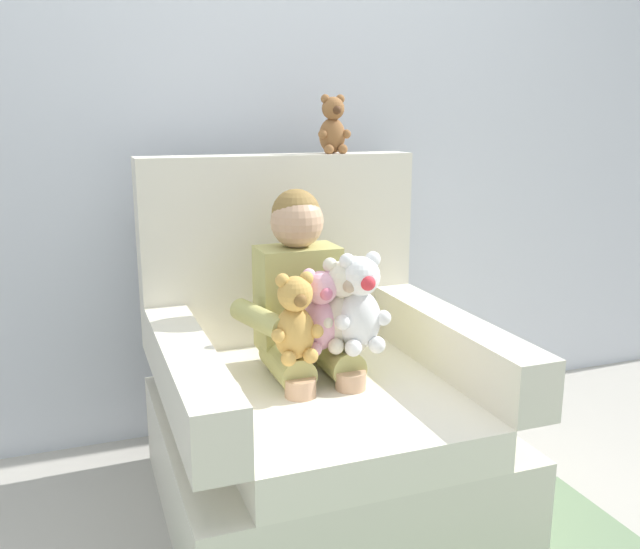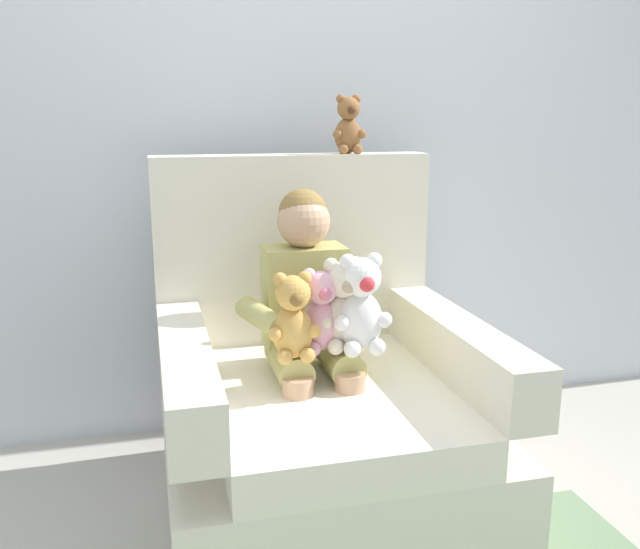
# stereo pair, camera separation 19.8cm
# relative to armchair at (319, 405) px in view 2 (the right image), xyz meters

# --- Properties ---
(ground_plane) EXTENTS (8.00, 8.00, 0.00)m
(ground_plane) POSITION_rel_armchair_xyz_m (0.00, -0.06, -0.33)
(ground_plane) COLOR #ADA89E
(back_wall) EXTENTS (6.00, 0.10, 2.60)m
(back_wall) POSITION_rel_armchair_xyz_m (0.00, 0.69, 0.97)
(back_wall) COLOR silver
(back_wall) RESTS_ON ground
(armchair) EXTENTS (0.99, 1.03, 1.11)m
(armchair) POSITION_rel_armchair_xyz_m (0.00, 0.00, 0.00)
(armchair) COLOR silver
(armchair) RESTS_ON ground
(seated_child) EXTENTS (0.45, 0.39, 0.82)m
(seated_child) POSITION_rel_armchair_xyz_m (-0.02, 0.03, 0.32)
(seated_child) COLOR tan
(seated_child) RESTS_ON armchair
(plush_cream) EXTENTS (0.17, 0.14, 0.29)m
(plush_cream) POSITION_rel_armchair_xyz_m (0.05, -0.10, 0.35)
(plush_cream) COLOR silver
(plush_cream) RESTS_ON armchair
(plush_honey) EXTENTS (0.16, 0.13, 0.26)m
(plush_honey) POSITION_rel_armchair_xyz_m (-0.11, -0.15, 0.34)
(plush_honey) COLOR gold
(plush_honey) RESTS_ON armchair
(plush_white) EXTENTS (0.18, 0.15, 0.30)m
(plush_white) POSITION_rel_armchair_xyz_m (0.10, -0.13, 0.36)
(plush_white) COLOR white
(plush_white) RESTS_ON armchair
(plush_pink) EXTENTS (0.15, 0.13, 0.26)m
(plush_pink) POSITION_rel_armchair_xyz_m (-0.02, -0.10, 0.34)
(plush_pink) COLOR #EAA8BC
(plush_pink) RESTS_ON armchair
(plush_brown_on_backrest) EXTENTS (0.12, 0.10, 0.21)m
(plush_brown_on_backrest) POSITION_rel_armchair_xyz_m (0.20, 0.38, 0.88)
(plush_brown_on_backrest) COLOR brown
(plush_brown_on_backrest) RESTS_ON armchair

